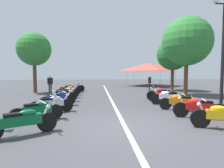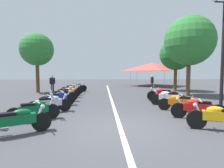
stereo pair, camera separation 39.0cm
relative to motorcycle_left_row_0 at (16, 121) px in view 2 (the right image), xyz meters
The scene contains 26 objects.
ground_plane 3.32m from the motorcycle_left_row_0, 79.81° to the right, with size 80.00×80.00×0.00m, color #424247.
lane_centre_stripe 7.46m from the motorcycle_left_row_0, 25.73° to the right, with size 26.54×0.16×0.01m, color beige.
motorcycle_left_row_0 is the anchor object (origin of this frame).
motorcycle_left_row_1 1.59m from the motorcycle_left_row_0, ahead, with size 1.14×1.80×1.19m.
motorcycle_left_row_2 3.00m from the motorcycle_left_row_0, ahead, with size 1.08×1.88×0.99m.
motorcycle_left_row_3 4.50m from the motorcycle_left_row_0, ahead, with size 1.32×1.75×1.00m.
motorcycle_left_row_4 5.94m from the motorcycle_left_row_0, ahead, with size 1.15×1.76×0.99m.
motorcycle_left_row_5 7.48m from the motorcycle_left_row_0, ahead, with size 1.43×1.66×1.20m.
motorcycle_left_row_6 8.84m from the motorcycle_left_row_0, ahead, with size 1.37×1.77×0.99m.
motorcycle_left_row_7 10.46m from the motorcycle_left_row_0, ahead, with size 1.23×1.86×1.21m.
motorcycle_left_row_8 11.85m from the motorcycle_left_row_0, ahead, with size 1.13×1.84×1.21m.
motorcycle_right_row_0 6.48m from the motorcycle_left_row_0, 89.54° to the right, with size 0.99×2.02×1.00m.
motorcycle_right_row_1 6.69m from the motorcycle_left_row_0, 76.79° to the right, with size 0.93×2.09×1.00m.
motorcycle_right_row_2 7.10m from the motorcycle_left_row_0, 64.74° to the right, with size 1.02×1.99×0.98m.
motorcycle_right_row_3 7.80m from the motorcycle_left_row_0, 54.97° to the right, with size 1.02×1.94×1.00m.
motorcycle_right_row_4 8.91m from the motorcycle_left_row_0, 47.62° to the right, with size 0.86×2.03×1.01m.
street_lamp_twin_globe 8.76m from the motorcycle_left_row_0, 74.91° to the right, with size 0.32×1.22×5.27m.
traffic_cone_0 9.19m from the motorcycle_left_row_0, 59.51° to the right, with size 0.36×0.36×0.61m.
traffic_cone_1 6.37m from the motorcycle_left_row_0, 11.03° to the left, with size 0.36×0.36×0.61m.
traffic_cone_2 8.57m from the motorcycle_left_row_0, 67.59° to the right, with size 0.36×0.36×0.61m.
bystander_0 11.09m from the motorcycle_left_row_0, 10.09° to the left, with size 0.38×0.42×1.62m.
bystander_1 14.73m from the motorcycle_left_row_0, 31.51° to the right, with size 0.51×0.32×1.60m.
roadside_tree_0 13.38m from the motorcycle_left_row_0, 48.14° to the right, with size 3.93×3.93×6.37m.
roadside_tree_1 12.51m from the motorcycle_left_row_0, 16.70° to the left, with size 3.03×3.03×5.54m.
roadside_tree_2 16.35m from the motorcycle_left_row_0, 39.01° to the right, with size 3.26×3.26×5.37m.
event_tent 21.21m from the motorcycle_left_row_0, 26.64° to the right, with size 5.88×5.88×3.20m.
Camera 2 is at (-6.05, 0.59, 1.93)m, focal length 28.56 mm.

